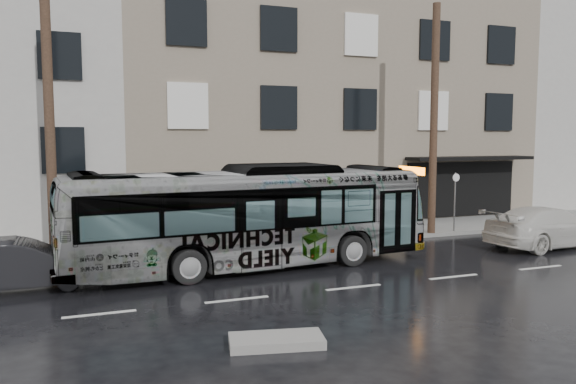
% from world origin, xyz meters
% --- Properties ---
extents(ground, '(120.00, 120.00, 0.00)m').
position_xyz_m(ground, '(0.00, 0.00, 0.00)').
color(ground, black).
rests_on(ground, ground).
extents(sidewalk, '(90.00, 3.60, 0.15)m').
position_xyz_m(sidewalk, '(0.00, 4.90, 0.07)').
color(sidewalk, gray).
rests_on(sidewalk, ground).
extents(building_taupe, '(20.00, 12.00, 11.00)m').
position_xyz_m(building_taupe, '(5.00, 12.70, 5.50)').
color(building_taupe, gray).
rests_on(building_taupe, ground).
extents(building_filler, '(18.00, 12.00, 12.00)m').
position_xyz_m(building_filler, '(24.00, 12.70, 6.00)').
color(building_filler, '#B1AEA7').
rests_on(building_filler, ground).
extents(utility_pole_front, '(0.30, 0.30, 9.00)m').
position_xyz_m(utility_pole_front, '(6.50, 3.30, 4.65)').
color(utility_pole_front, '#4E3627').
rests_on(utility_pole_front, sidewalk).
extents(utility_pole_rear, '(0.30, 0.30, 9.00)m').
position_xyz_m(utility_pole_rear, '(-7.50, 3.30, 4.65)').
color(utility_pole_rear, '#4E3627').
rests_on(utility_pole_rear, sidewalk).
extents(sign_post, '(0.06, 0.06, 2.40)m').
position_xyz_m(sign_post, '(7.60, 3.30, 1.35)').
color(sign_post, slate).
rests_on(sign_post, sidewalk).
extents(bus, '(11.42, 3.46, 3.14)m').
position_xyz_m(bus, '(-1.94, 0.68, 1.57)').
color(bus, '#B2B2B2').
rests_on(bus, ground).
extents(white_sedan, '(5.23, 2.53, 1.47)m').
position_xyz_m(white_sedan, '(9.14, -0.05, 0.73)').
color(white_sedan, silver).
rests_on(white_sedan, ground).
extents(dark_sedan, '(4.09, 1.50, 1.34)m').
position_xyz_m(dark_sedan, '(-8.24, 0.37, 0.67)').
color(dark_sedan, black).
rests_on(dark_sedan, ground).
extents(slush_pile, '(1.93, 1.15, 0.18)m').
position_xyz_m(slush_pile, '(-3.31, -5.71, 0.09)').
color(slush_pile, '#9D9995').
rests_on(slush_pile, ground).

